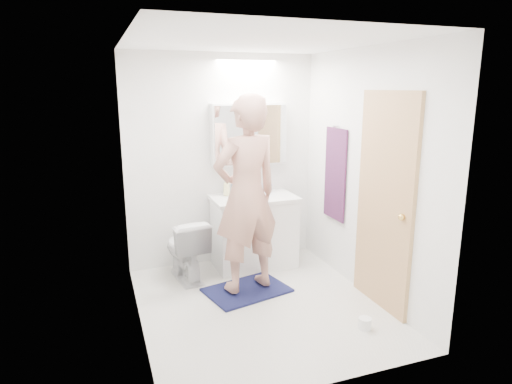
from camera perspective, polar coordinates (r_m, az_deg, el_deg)
name	(u,v)px	position (r m, az deg, el deg)	size (l,w,h in m)	color
floor	(260,305)	(4.39, 0.52, -14.24)	(2.50, 2.50, 0.00)	silver
ceiling	(261,41)	(3.91, 0.59, 18.74)	(2.50, 2.50, 0.00)	white
wall_back	(222,161)	(5.15, -4.34, 3.99)	(2.50, 2.50, 0.00)	white
wall_front	(329,221)	(2.88, 9.32, -3.62)	(2.50, 2.50, 0.00)	white
wall_left	(133,192)	(3.75, -15.41, 0.03)	(2.50, 2.50, 0.00)	white
wall_right	(366,174)	(4.48, 13.87, 2.23)	(2.50, 2.50, 0.00)	white
vanity_cabinet	(254,233)	(5.16, -0.27, -5.22)	(0.90, 0.55, 0.78)	white
countertop	(254,198)	(5.05, -0.27, -0.80)	(0.95, 0.58, 0.04)	white
sink_basin	(253,195)	(5.07, -0.39, -0.34)	(0.36, 0.36, 0.03)	silver
faucet	(248,186)	(5.23, -1.09, 0.81)	(0.02, 0.02, 0.16)	silver
medicine_cabinet	(249,134)	(5.13, -0.91, 7.37)	(0.88, 0.14, 0.70)	white
mirror_panel	(251,135)	(5.06, -0.63, 7.28)	(0.84, 0.01, 0.66)	silver
toilet	(185,249)	(4.87, -9.01, -7.15)	(0.38, 0.67, 0.68)	silver
bath_rug	(247,290)	(4.65, -1.17, -12.41)	(0.80, 0.55, 0.02)	#141541
person	(246,195)	(4.31, -1.23, -0.39)	(0.70, 0.46, 1.92)	tan
door	(385,203)	(4.23, 16.10, -1.32)	(0.04, 0.80, 2.00)	tan
door_knob	(402,217)	(3.99, 18.10, -3.07)	(0.06, 0.06, 0.06)	gold
towel	(335,174)	(4.94, 10.07, 2.25)	(0.02, 0.42, 1.00)	#112137
towel_hook	(336,126)	(4.87, 10.19, 8.26)	(0.02, 0.02, 0.07)	silver
soap_bottle_a	(227,187)	(5.08, -3.78, 0.68)	(0.08, 0.08, 0.21)	#E8E696
soap_bottle_b	(235,187)	(5.14, -2.70, 0.63)	(0.08, 0.08, 0.17)	#5B93C4
toothbrush_cup	(268,188)	(5.26, 1.49, 0.52)	(0.10, 0.10, 0.10)	#4052C1
toilet_paper_roll	(365,323)	(4.10, 13.73, -15.98)	(0.11, 0.11, 0.10)	white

